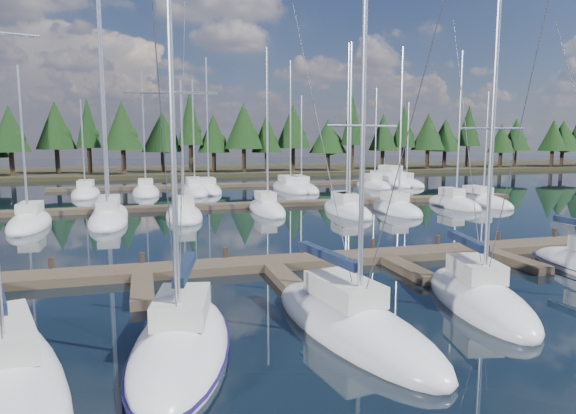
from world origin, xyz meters
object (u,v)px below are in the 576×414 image
object	(u,v)px
front_sailboat_0	(4,381)
front_sailboat_2	(351,324)
main_dock	(386,258)
motor_yacht_right	(388,182)
front_sailboat_1	(181,345)
front_sailboat_3	(479,298)

from	to	relation	value
front_sailboat_0	front_sailboat_2	world-z (taller)	front_sailboat_0
main_dock	front_sailboat_0	size ratio (longest dim) A/B	2.80
front_sailboat_2	motor_yacht_right	xyz separation A→B (m)	(24.93, 46.86, 0.22)
front_sailboat_1	main_dock	bearing A→B (deg)	38.30
front_sailboat_3	main_dock	bearing A→B (deg)	92.13
front_sailboat_1	motor_yacht_right	world-z (taller)	front_sailboat_1
front_sailboat_3	motor_yacht_right	distance (m)	49.60
main_dock	front_sailboat_2	distance (m)	9.95
front_sailboat_0	front_sailboat_2	size ratio (longest dim) A/B	1.29
front_sailboat_1	front_sailboat_3	world-z (taller)	front_sailboat_1
main_dock	front_sailboat_0	distance (m)	18.14
main_dock	front_sailboat_3	xyz separation A→B (m)	(0.27, -7.18, 0.08)
main_dock	motor_yacht_right	distance (m)	43.18
front_sailboat_2	motor_yacht_right	size ratio (longest dim) A/B	1.30
front_sailboat_1	motor_yacht_right	distance (m)	56.09
front_sailboat_1	front_sailboat_0	bearing A→B (deg)	-166.31
front_sailboat_1	front_sailboat_3	size ratio (longest dim) A/B	1.13
front_sailboat_2	front_sailboat_3	distance (m)	5.81
front_sailboat_0	motor_yacht_right	size ratio (longest dim) A/B	1.69
front_sailboat_3	motor_yacht_right	bearing A→B (deg)	67.19
front_sailboat_1	front_sailboat_2	bearing A→B (deg)	2.92
main_dock	front_sailboat_3	world-z (taller)	front_sailboat_3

